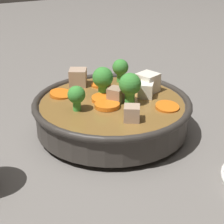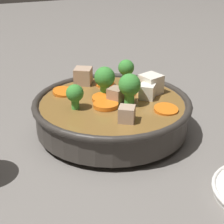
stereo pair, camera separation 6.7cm
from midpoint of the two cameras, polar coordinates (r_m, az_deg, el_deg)
ground_plane at (r=0.69m, az=2.79°, el=-3.00°), size 3.00×3.00×0.00m
stirfry_bowl at (r=0.67m, az=2.90°, el=0.21°), size 0.28×0.28×0.11m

